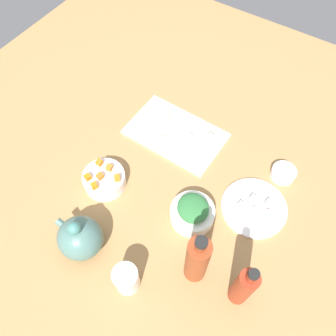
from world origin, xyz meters
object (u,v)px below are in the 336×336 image
bowl_greens (192,214)px  bottle_0 (197,260)px  bowl_small_side (283,173)px  drinking_glass_0 (126,279)px  bowl_carrots (104,180)px  teapot (80,238)px  bottle_1 (243,287)px  plate_tofu (254,207)px  cutting_board (176,133)px

bowl_greens → bottle_0: 18.62cm
bowl_greens → bowl_small_side: (-17.77, -29.17, -0.94)cm
bowl_small_side → drinking_glass_0: (22.67, 55.88, 3.10)cm
bowl_carrots → drinking_glass_0: 33.25cm
bowl_carrots → drinking_glass_0: (-25.04, 21.78, 2.17)cm
bowl_greens → bowl_carrots: 30.34cm
bowl_small_side → teapot: teapot is taller
teapot → bottle_1: bearing=-165.3°
bowl_small_side → bottle_1: (-4.39, 42.28, 8.09)cm
plate_tofu → teapot: bearing=45.6°
bowl_small_side → drinking_glass_0: size_ratio=0.86×
bowl_greens → bottle_1: 26.72cm
bottle_0 → cutting_board: bearing=-51.9°
bowl_small_side → plate_tofu: bearing=79.8°
plate_tofu → bottle_1: bottle_1 is taller
teapot → drinking_glass_0: size_ratio=1.64×
bottle_0 → bottle_1: (-13.11, -0.78, -1.33)cm
bowl_small_side → bottle_0: bottle_0 is taller
teapot → drinking_glass_0: teapot is taller
bowl_carrots → drinking_glass_0: bearing=139.0°
plate_tofu → drinking_glass_0: size_ratio=2.18×
bottle_0 → bowl_small_side: bearing=-101.4°
teapot → bottle_1: bottle_1 is taller
bottle_1 → plate_tofu: bearing=-74.5°
bowl_carrots → teapot: size_ratio=0.88×
teapot → bottle_1: (-44.46, -11.68, 3.45)cm
bowl_greens → bowl_small_side: 34.17cm
plate_tofu → bottle_0: 29.60cm
plate_tofu → drinking_glass_0: (19.79, 39.89, 4.12)cm
cutting_board → bowl_greens: (-21.25, 24.71, 2.06)cm
cutting_board → bowl_small_side: bowl_small_side is taller
plate_tofu → cutting_board: bearing=-17.7°
bowl_carrots → bottle_1: bottle_1 is taller
teapot → bowl_carrots: bearing=-69.0°
bowl_greens → bowl_carrots: same height
cutting_board → teapot: 49.84cm
bottle_0 → drinking_glass_0: size_ratio=2.65×
plate_tofu → bottle_1: size_ratio=0.91×
cutting_board → bottle_1: 58.31cm
bottle_0 → bowl_greens: bearing=-56.9°
teapot → bowl_greens: bearing=-132.0°
bowl_small_side → drinking_glass_0: 60.38cm
teapot → drinking_glass_0: (-17.39, 1.92, -1.54)cm
bottle_1 → bowl_greens: bearing=-30.6°
teapot → bottle_0: (-31.35, -10.90, 4.78)cm
cutting_board → bowl_carrots: 30.95cm
cutting_board → bowl_greens: bowl_greens is taller
drinking_glass_0 → bowl_small_side: bearing=-112.1°
plate_tofu → bowl_carrots: size_ratio=1.52×
bowl_greens → bowl_carrots: bearing=9.3°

